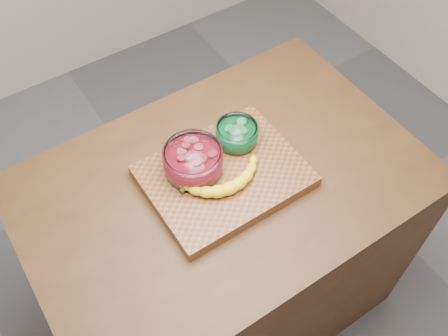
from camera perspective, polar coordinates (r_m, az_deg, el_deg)
ground at (r=2.28m, az=0.00°, el=-14.61°), size 3.50×3.50×0.00m
counter at (r=1.87m, az=0.00°, el=-9.40°), size 1.20×0.80×0.90m
cutting_board at (r=1.47m, az=0.00°, el=-0.93°), size 0.45×0.35×0.04m
bowl_red at (r=1.43m, az=-3.55°, el=0.79°), size 0.17×0.17×0.08m
bowl_green at (r=1.51m, az=1.48°, el=3.93°), size 0.13×0.13×0.06m
banana at (r=1.42m, az=0.05°, el=-1.18°), size 0.28×0.14×0.04m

